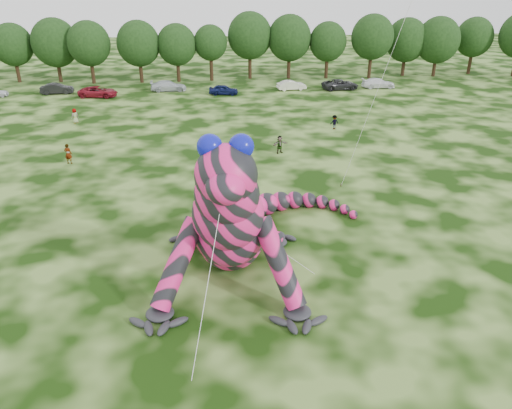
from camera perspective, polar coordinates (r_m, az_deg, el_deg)
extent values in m
plane|color=#16330A|center=(29.71, -6.22, -7.62)|extent=(240.00, 240.00, 0.00)
cylinder|color=silver|center=(37.93, 14.07, 13.44)|extent=(0.02, 0.02, 18.34)
cylinder|color=#382314|center=(41.50, 9.69, 2.21)|extent=(0.08, 0.08, 0.24)
imported|color=black|center=(79.20, -21.80, 12.19)|extent=(4.66, 1.97, 1.50)
imported|color=maroon|center=(75.17, -17.61, 12.18)|extent=(5.60, 3.12, 1.48)
imported|color=silver|center=(76.73, -9.97, 13.20)|extent=(5.30, 2.37, 1.51)
imported|color=#0F1645|center=(73.48, -3.73, 12.96)|extent=(4.34, 2.23, 1.41)
imported|color=silver|center=(76.52, 4.07, 13.44)|extent=(4.50, 2.18, 1.42)
imported|color=#27272A|center=(77.71, 9.61, 13.38)|extent=(5.75, 3.25, 1.52)
imported|color=white|center=(80.01, 13.81, 13.32)|extent=(4.99, 2.06, 1.44)
imported|color=gray|center=(57.04, 8.94, 9.28)|extent=(1.15, 0.84, 1.59)
imported|color=gray|center=(62.43, -19.99, 9.50)|extent=(0.98, 0.94, 1.69)
imported|color=gray|center=(48.79, -20.67, 5.45)|extent=(0.77, 0.59, 1.88)
imported|color=gray|center=(48.56, 2.73, 6.87)|extent=(1.68, 1.10, 1.73)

